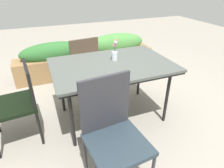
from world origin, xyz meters
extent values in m
plane|color=gray|center=(0.00, 0.00, 0.00)|extent=(12.00, 12.00, 0.00)
cube|color=#4C514C|center=(0.06, -0.05, 0.75)|extent=(1.43, 0.96, 0.03)
cube|color=black|center=(0.06, -0.05, 0.73)|extent=(1.40, 0.94, 0.02)
cylinder|color=black|center=(-0.53, -0.41, 0.37)|extent=(0.04, 0.04, 0.74)
cylinder|color=black|center=(0.65, -0.41, 0.37)|extent=(0.04, 0.04, 0.74)
cylinder|color=black|center=(-0.53, 0.31, 0.37)|extent=(0.04, 0.04, 0.74)
cylinder|color=black|center=(0.65, 0.31, 0.37)|extent=(0.04, 0.04, 0.74)
cube|color=black|center=(-1.10, -0.05, 0.47)|extent=(0.52, 0.52, 0.04)
cube|color=black|center=(-0.88, -0.03, 0.68)|extent=(0.07, 0.46, 0.41)
cylinder|color=black|center=(-0.86, -0.25, 0.23)|extent=(0.03, 0.03, 0.46)
cylinder|color=black|center=(-0.90, 0.19, 0.23)|extent=(0.03, 0.03, 0.46)
cube|color=#26343D|center=(-0.26, -0.98, 0.46)|extent=(0.52, 0.52, 0.04)
cube|color=#2D2D33|center=(-0.28, -0.75, 0.73)|extent=(0.45, 0.07, 0.52)
cylinder|color=#2D2D33|center=(-0.06, -0.74, 0.23)|extent=(0.03, 0.03, 0.45)
cylinder|color=#2D2D33|center=(-0.50, -0.78, 0.23)|extent=(0.03, 0.03, 0.45)
cube|color=#42392E|center=(-0.12, 0.88, 0.48)|extent=(0.52, 0.52, 0.04)
cube|color=#4C3D2D|center=(-0.10, 0.66, 0.69)|extent=(0.44, 0.09, 0.40)
cylinder|color=#4C3D2D|center=(-0.36, 1.07, 0.24)|extent=(0.03, 0.03, 0.47)
cylinder|color=#4C3D2D|center=(0.06, 1.12, 0.24)|extent=(0.03, 0.03, 0.47)
cylinder|color=#4C3D2D|center=(-0.31, 0.64, 0.24)|extent=(0.03, 0.03, 0.47)
cylinder|color=#4C3D2D|center=(0.11, 0.69, 0.24)|extent=(0.03, 0.03, 0.47)
cylinder|color=silver|center=(0.13, 0.05, 0.82)|extent=(0.07, 0.07, 0.11)
cylinder|color=#387233|center=(0.14, 0.05, 0.89)|extent=(0.01, 0.01, 0.12)
sphere|color=pink|center=(0.14, 0.05, 0.95)|extent=(0.03, 0.03, 0.03)
cylinder|color=#387233|center=(0.13, 0.05, 0.89)|extent=(0.01, 0.01, 0.12)
sphere|color=pink|center=(0.13, 0.05, 0.95)|extent=(0.04, 0.04, 0.04)
cylinder|color=#387233|center=(0.15, 0.05, 0.93)|extent=(0.01, 0.01, 0.18)
sphere|color=#DB4C56|center=(0.15, 0.05, 1.01)|extent=(0.03, 0.03, 0.03)
cylinder|color=#387233|center=(0.14, 0.03, 0.92)|extent=(0.01, 0.01, 0.16)
sphere|color=pink|center=(0.14, 0.03, 1.00)|extent=(0.04, 0.04, 0.04)
cube|color=olive|center=(0.12, 1.39, 0.20)|extent=(2.62, 0.38, 0.40)
ellipsoid|color=#2D662D|center=(-0.47, 1.39, 0.50)|extent=(1.18, 0.34, 0.36)
ellipsoid|color=#47843D|center=(0.71, 1.39, 0.52)|extent=(1.18, 0.34, 0.40)
camera|label=1|loc=(-0.73, -2.04, 1.67)|focal=31.09mm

